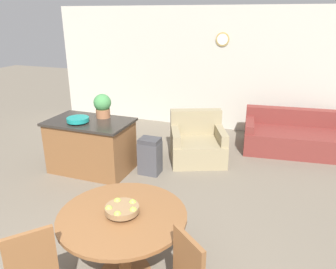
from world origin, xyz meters
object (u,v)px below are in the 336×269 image
at_px(dining_table, 123,229).
at_px(potted_plant, 103,105).
at_px(couch, 298,137).
at_px(teal_bowl, 78,120).
at_px(fruit_bowl, 122,209).
at_px(armchair, 197,144).
at_px(kitchen_island, 91,146).
at_px(trash_bin, 150,156).

relative_size(dining_table, potted_plant, 3.11).
bearing_deg(couch, dining_table, -118.53).
bearing_deg(teal_bowl, dining_table, -46.40).
height_order(fruit_bowl, couch, fruit_bowl).
distance_m(potted_plant, armchair, 1.83).
height_order(teal_bowl, armchair, teal_bowl).
bearing_deg(couch, armchair, -154.74).
bearing_deg(armchair, kitchen_island, -169.09).
bearing_deg(couch, fruit_bowl, -118.52).
bearing_deg(teal_bowl, trash_bin, 19.17).
xyz_separation_m(kitchen_island, armchair, (1.56, 1.04, -0.15)).
relative_size(teal_bowl, trash_bin, 0.57).
height_order(fruit_bowl, kitchen_island, kitchen_island).
distance_m(fruit_bowl, kitchen_island, 2.59).
relative_size(fruit_bowl, armchair, 0.27).
relative_size(dining_table, teal_bowl, 3.53).
distance_m(trash_bin, armchair, 1.00).
height_order(teal_bowl, couch, teal_bowl).
bearing_deg(kitchen_island, fruit_bowl, -50.40).
bearing_deg(potted_plant, trash_bin, -1.64).
xyz_separation_m(dining_table, couch, (1.65, 4.09, -0.29)).
distance_m(dining_table, teal_bowl, 2.55).
bearing_deg(fruit_bowl, trash_bin, 106.77).
distance_m(dining_table, fruit_bowl, 0.22).
height_order(dining_table, couch, couch).
relative_size(trash_bin, couch, 0.29).
xyz_separation_m(teal_bowl, armchair, (1.67, 1.19, -0.65)).
bearing_deg(trash_bin, fruit_bowl, -73.23).
bearing_deg(teal_bowl, armchair, 35.48).
height_order(dining_table, fruit_bowl, fruit_bowl).
distance_m(fruit_bowl, potted_plant, 2.71).
height_order(dining_table, potted_plant, potted_plant).
relative_size(dining_table, fruit_bowl, 3.83).
bearing_deg(dining_table, couch, 68.04).
height_order(potted_plant, armchair, potted_plant).
xyz_separation_m(teal_bowl, potted_plant, (0.22, 0.40, 0.16)).
distance_m(fruit_bowl, armchair, 3.06).
height_order(fruit_bowl, armchair, armchair).
height_order(couch, armchair, armchair).
xyz_separation_m(kitchen_island, trash_bin, (0.97, 0.22, -0.14)).
relative_size(dining_table, armchair, 1.02).
distance_m(teal_bowl, armchair, 2.14).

